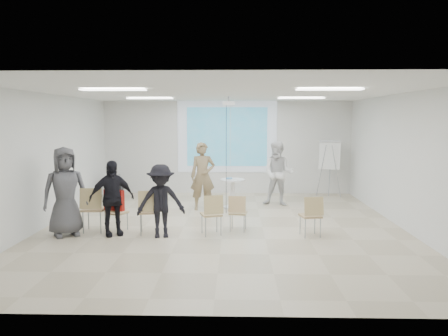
{
  "coord_description": "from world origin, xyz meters",
  "views": [
    {
      "loc": [
        0.28,
        -9.66,
        2.44
      ],
      "look_at": [
        0.0,
        0.8,
        1.25
      ],
      "focal_mm": 35.0,
      "sensor_mm": 36.0,
      "label": 1
    }
  ],
  "objects_px": {
    "player_right": "(278,170)",
    "audience_left": "(112,193)",
    "chair_right_far": "(312,213)",
    "flipchart_easel": "(330,155)",
    "chair_left_mid": "(115,210)",
    "chair_left_inner": "(149,208)",
    "chair_far_left": "(93,206)",
    "laptop": "(150,210)",
    "chair_center": "(212,211)",
    "audience_mid": "(161,196)",
    "pedestal_table": "(232,192)",
    "player_left": "(203,172)",
    "audience_outer": "(65,186)",
    "chair_right_inner": "(238,210)",
    "av_cart": "(114,187)"
  },
  "relations": [
    {
      "from": "player_right",
      "to": "audience_left",
      "type": "relative_size",
      "value": 1.11
    },
    {
      "from": "chair_right_far",
      "to": "flipchart_easel",
      "type": "height_order",
      "value": "flipchart_easel"
    },
    {
      "from": "chair_left_mid",
      "to": "chair_left_inner",
      "type": "xyz_separation_m",
      "value": [
        0.79,
        -0.24,
        0.1
      ]
    },
    {
      "from": "chair_far_left",
      "to": "laptop",
      "type": "height_order",
      "value": "chair_far_left"
    },
    {
      "from": "chair_center",
      "to": "audience_mid",
      "type": "relative_size",
      "value": 0.51
    },
    {
      "from": "pedestal_table",
      "to": "chair_far_left",
      "type": "relative_size",
      "value": 0.85
    },
    {
      "from": "player_left",
      "to": "audience_outer",
      "type": "height_order",
      "value": "audience_outer"
    },
    {
      "from": "player_left",
      "to": "audience_left",
      "type": "height_order",
      "value": "player_left"
    },
    {
      "from": "chair_far_left",
      "to": "chair_center",
      "type": "bearing_deg",
      "value": -5.67
    },
    {
      "from": "chair_right_far",
      "to": "audience_mid",
      "type": "relative_size",
      "value": 0.5
    },
    {
      "from": "laptop",
      "to": "audience_outer",
      "type": "xyz_separation_m",
      "value": [
        -1.71,
        -0.21,
        0.53
      ]
    },
    {
      "from": "chair_left_mid",
      "to": "chair_left_inner",
      "type": "relative_size",
      "value": 0.83
    },
    {
      "from": "audience_outer",
      "to": "chair_left_inner",
      "type": "bearing_deg",
      "value": -27.61
    },
    {
      "from": "flipchart_easel",
      "to": "chair_far_left",
      "type": "bearing_deg",
      "value": -124.38
    },
    {
      "from": "pedestal_table",
      "to": "laptop",
      "type": "xyz_separation_m",
      "value": [
        -1.74,
        -2.64,
        0.05
      ]
    },
    {
      "from": "player_right",
      "to": "chair_right_far",
      "type": "bearing_deg",
      "value": -69.48
    },
    {
      "from": "chair_center",
      "to": "chair_right_inner",
      "type": "height_order",
      "value": "chair_center"
    },
    {
      "from": "player_right",
      "to": "audience_left",
      "type": "bearing_deg",
      "value": -124.87
    },
    {
      "from": "chair_center",
      "to": "chair_right_inner",
      "type": "distance_m",
      "value": 0.63
    },
    {
      "from": "chair_center",
      "to": "audience_mid",
      "type": "bearing_deg",
      "value": 170.55
    },
    {
      "from": "player_left",
      "to": "audience_left",
      "type": "relative_size",
      "value": 1.13
    },
    {
      "from": "chair_center",
      "to": "chair_right_far",
      "type": "relative_size",
      "value": 1.01
    },
    {
      "from": "player_left",
      "to": "chair_right_inner",
      "type": "relative_size",
      "value": 2.58
    },
    {
      "from": "chair_right_far",
      "to": "laptop",
      "type": "relative_size",
      "value": 2.45
    },
    {
      "from": "chair_left_inner",
      "to": "audience_mid",
      "type": "xyz_separation_m",
      "value": [
        0.28,
        -0.19,
        0.29
      ]
    },
    {
      "from": "chair_far_left",
      "to": "chair_right_far",
      "type": "distance_m",
      "value": 4.63
    },
    {
      "from": "chair_far_left",
      "to": "laptop",
      "type": "bearing_deg",
      "value": -3.64
    },
    {
      "from": "laptop",
      "to": "audience_mid",
      "type": "distance_m",
      "value": 0.54
    },
    {
      "from": "flipchart_easel",
      "to": "audience_outer",
      "type": "bearing_deg",
      "value": -124.96
    },
    {
      "from": "chair_left_mid",
      "to": "chair_center",
      "type": "distance_m",
      "value": 2.13
    },
    {
      "from": "player_right",
      "to": "laptop",
      "type": "xyz_separation_m",
      "value": [
        -3.02,
        -3.1,
        -0.49
      ]
    },
    {
      "from": "chair_center",
      "to": "laptop",
      "type": "xyz_separation_m",
      "value": [
        -1.34,
        0.14,
        0.0
      ]
    },
    {
      "from": "player_left",
      "to": "player_right",
      "type": "xyz_separation_m",
      "value": [
        2.08,
        0.62,
        -0.02
      ]
    },
    {
      "from": "audience_mid",
      "to": "pedestal_table",
      "type": "bearing_deg",
      "value": 52.26
    },
    {
      "from": "chair_far_left",
      "to": "laptop",
      "type": "distance_m",
      "value": 1.24
    },
    {
      "from": "chair_right_inner",
      "to": "av_cart",
      "type": "distance_m",
      "value": 5.39
    },
    {
      "from": "player_right",
      "to": "flipchart_easel",
      "type": "height_order",
      "value": "player_right"
    },
    {
      "from": "chair_center",
      "to": "av_cart",
      "type": "distance_m",
      "value": 5.3
    },
    {
      "from": "chair_right_far",
      "to": "audience_mid",
      "type": "height_order",
      "value": "audience_mid"
    },
    {
      "from": "player_left",
      "to": "audience_outer",
      "type": "relative_size",
      "value": 0.98
    },
    {
      "from": "pedestal_table",
      "to": "audience_outer",
      "type": "bearing_deg",
      "value": -140.5
    },
    {
      "from": "chair_left_inner",
      "to": "chair_right_far",
      "type": "bearing_deg",
      "value": -11.72
    },
    {
      "from": "chair_right_far",
      "to": "chair_far_left",
      "type": "bearing_deg",
      "value": 166.57
    },
    {
      "from": "chair_far_left",
      "to": "chair_right_inner",
      "type": "height_order",
      "value": "chair_far_left"
    },
    {
      "from": "chair_center",
      "to": "chair_right_far",
      "type": "height_order",
      "value": "chair_center"
    },
    {
      "from": "audience_outer",
      "to": "player_left",
      "type": "bearing_deg",
      "value": 14.15
    },
    {
      "from": "audience_mid",
      "to": "av_cart",
      "type": "xyz_separation_m",
      "value": [
        -2.19,
        4.35,
        -0.51
      ]
    },
    {
      "from": "chair_far_left",
      "to": "flipchart_easel",
      "type": "relative_size",
      "value": 0.55
    },
    {
      "from": "pedestal_table",
      "to": "flipchart_easel",
      "type": "relative_size",
      "value": 0.47
    },
    {
      "from": "chair_right_inner",
      "to": "chair_center",
      "type": "bearing_deg",
      "value": -140.04
    }
  ]
}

